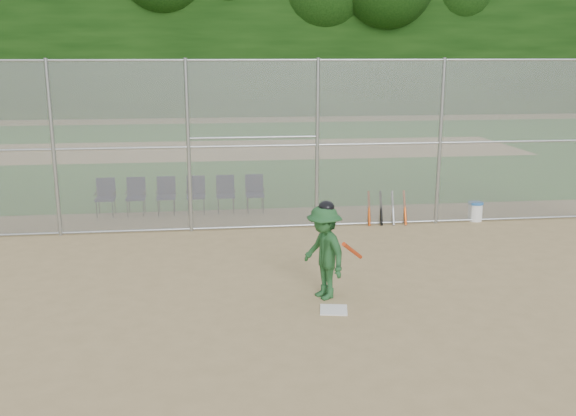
{
  "coord_description": "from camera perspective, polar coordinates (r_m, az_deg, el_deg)",
  "views": [
    {
      "loc": [
        -1.51,
        -9.81,
        4.1
      ],
      "look_at": [
        0.0,
        2.5,
        1.1
      ],
      "focal_mm": 40.0,
      "sensor_mm": 36.0,
      "label": 1
    }
  ],
  "objects": [
    {
      "name": "chair_5",
      "position": [
        16.98,
        -2.96,
        1.27
      ],
      "size": [
        0.54,
        0.52,
        0.96
      ],
      "primitive_type": null,
      "color": "#0F1238",
      "rests_on": "ground"
    },
    {
      "name": "batter_at_plate",
      "position": [
        10.91,
        3.22,
        -3.88
      ],
      "size": [
        1.13,
        1.33,
        1.71
      ],
      "color": "#205127",
      "rests_on": "ground"
    },
    {
      "name": "home_plate",
      "position": [
        10.65,
        4.08,
        -9.02
      ],
      "size": [
        0.52,
        0.52,
        0.02
      ],
      "primitive_type": "cube",
      "rotation": [
        0.0,
        0.0,
        -0.18
      ],
      "color": "white",
      "rests_on": "ground"
    },
    {
      "name": "chair_2",
      "position": [
        16.98,
        -10.79,
        1.04
      ],
      "size": [
        0.54,
        0.52,
        0.96
      ],
      "primitive_type": null,
      "color": "#0F1238",
      "rests_on": "ground"
    },
    {
      "name": "chair_0",
      "position": [
        17.15,
        -15.94,
        0.88
      ],
      "size": [
        0.54,
        0.52,
        0.96
      ],
      "primitive_type": null,
      "color": "#0F1238",
      "rests_on": "ground"
    },
    {
      "name": "ground",
      "position": [
        10.74,
        1.65,
        -8.85
      ],
      "size": [
        100.0,
        100.0,
        0.0
      ],
      "primitive_type": "plane",
      "color": "tan",
      "rests_on": "ground"
    },
    {
      "name": "water_cooler",
      "position": [
        16.75,
        16.3,
        -0.28
      ],
      "size": [
        0.38,
        0.38,
        0.48
      ],
      "color": "white",
      "rests_on": "ground"
    },
    {
      "name": "chair_4",
      "position": [
        16.94,
        -5.57,
        1.19
      ],
      "size": [
        0.54,
        0.52,
        0.96
      ],
      "primitive_type": null,
      "color": "#0F1238",
      "rests_on": "ground"
    },
    {
      "name": "grass_strip",
      "position": [
        28.15,
        -3.87,
        5.21
      ],
      "size": [
        100.0,
        100.0,
        0.0
      ],
      "primitive_type": "plane",
      "color": "#24621D",
      "rests_on": "ground"
    },
    {
      "name": "dirt_patch_far",
      "position": [
        28.15,
        -3.87,
        5.21
      ],
      "size": [
        24.0,
        24.0,
        0.0
      ],
      "primitive_type": "plane",
      "color": "tan",
      "rests_on": "ground"
    },
    {
      "name": "treeline",
      "position": [
        29.88,
        -4.27,
        16.25
      ],
      "size": [
        81.0,
        60.0,
        11.0
      ],
      "color": "black",
      "rests_on": "ground"
    },
    {
      "name": "chair_1",
      "position": [
        17.05,
        -13.38,
        0.96
      ],
      "size": [
        0.54,
        0.52,
        0.96
      ],
      "primitive_type": null,
      "color": "#0F1238",
      "rests_on": "ground"
    },
    {
      "name": "chair_3",
      "position": [
        16.94,
        -8.18,
        1.12
      ],
      "size": [
        0.54,
        0.52,
        0.96
      ],
      "primitive_type": null,
      "color": "#0F1238",
      "rests_on": "ground"
    },
    {
      "name": "spare_bats",
      "position": [
        15.87,
        8.79,
        -0.0
      ],
      "size": [
        0.96,
        0.36,
        0.84
      ],
      "color": "#D84C14",
      "rests_on": "ground"
    },
    {
      "name": "backstop_fence",
      "position": [
        15.03,
        -1.17,
        5.83
      ],
      "size": [
        16.09,
        0.09,
        4.0
      ],
      "color": "gray",
      "rests_on": "ground"
    }
  ]
}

